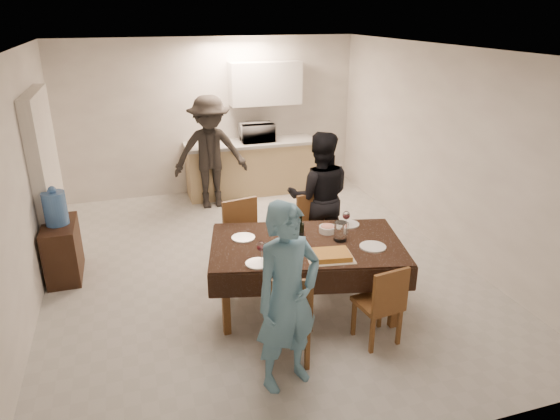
{
  "coord_description": "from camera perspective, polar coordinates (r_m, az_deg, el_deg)",
  "views": [
    {
      "loc": [
        -1.39,
        -5.38,
        3.0
      ],
      "look_at": [
        0.19,
        -0.3,
        0.85
      ],
      "focal_mm": 32.0,
      "sensor_mm": 36.0,
      "label": 1
    }
  ],
  "objects": [
    {
      "name": "wine_glass_c",
      "position": [
        5.32,
        -0.04,
        -1.83
      ],
      "size": [
        0.08,
        0.08,
        0.18
      ],
      "primitive_type": null,
      "color": "white",
      "rests_on": "dining_table"
    },
    {
      "name": "mushroom_dish",
      "position": [
        5.37,
        1.55,
        -2.41
      ],
      "size": [
        0.21,
        0.21,
        0.04
      ],
      "primitive_type": "cylinder",
      "color": "white",
      "rests_on": "dining_table"
    },
    {
      "name": "stub_partition",
      "position": [
        6.94,
        -25.08,
        3.55
      ],
      "size": [
        0.15,
        1.4,
        2.1
      ],
      "primitive_type": "cube",
      "color": "beige",
      "rests_on": "floor"
    },
    {
      "name": "wine_glass_b",
      "position": [
        5.52,
        7.57,
        -1.04
      ],
      "size": [
        0.08,
        0.08,
        0.19
      ],
      "primitive_type": null,
      "color": "white",
      "rests_on": "dining_table"
    },
    {
      "name": "upper_cabinet",
      "position": [
        8.59,
        -1.69,
        14.27
      ],
      "size": [
        1.2,
        0.34,
        0.7
      ],
      "primitive_type": "cube",
      "color": "silver",
      "rests_on": "wall_back"
    },
    {
      "name": "console",
      "position": [
        6.48,
        -23.57,
        -4.23
      ],
      "size": [
        0.37,
        0.74,
        0.68
      ],
      "primitive_type": "cube",
      "color": "#311D10",
      "rests_on": "floor"
    },
    {
      "name": "wine_glass_a",
      "position": [
        4.75,
        -2.12,
        -4.73
      ],
      "size": [
        0.09,
        0.09,
        0.21
      ],
      "primitive_type": null,
      "color": "white",
      "rests_on": "dining_table"
    },
    {
      "name": "kitchen_worktop",
      "position": [
        8.57,
        -3.32,
        7.64
      ],
      "size": [
        2.24,
        0.64,
        0.05
      ],
      "primitive_type": "cube",
      "color": "#AFAFAA",
      "rests_on": "kitchen_base_cabinet"
    },
    {
      "name": "chair_near_right",
      "position": [
        4.79,
        11.64,
        -9.83
      ],
      "size": [
        0.43,
        0.43,
        0.45
      ],
      "rotation": [
        0.0,
        0.0,
        0.14
      ],
      "color": "brown",
      "rests_on": "floor"
    },
    {
      "name": "plate_near_right",
      "position": [
        5.13,
        10.56,
        -4.15
      ],
      "size": [
        0.27,
        0.27,
        0.02
      ],
      "primitive_type": "cylinder",
      "color": "white",
      "rests_on": "dining_table"
    },
    {
      "name": "floor",
      "position": [
        6.31,
        -2.46,
        -6.41
      ],
      "size": [
        5.0,
        6.0,
        0.02
      ],
      "primitive_type": "cube",
      "color": "#B9B9B4",
      "rests_on": "ground"
    },
    {
      "name": "salad_bowl",
      "position": [
        5.39,
        5.42,
        -2.21
      ],
      "size": [
        0.18,
        0.18,
        0.07
      ],
      "primitive_type": "cylinder",
      "color": "white",
      "rests_on": "dining_table"
    },
    {
      "name": "plate_far_left",
      "position": [
        5.26,
        -4.21,
        -3.17
      ],
      "size": [
        0.25,
        0.25,
        0.01
      ],
      "primitive_type": "cylinder",
      "color": "white",
      "rests_on": "dining_table"
    },
    {
      "name": "plate_near_left",
      "position": [
        4.74,
        -2.53,
        -6.12
      ],
      "size": [
        0.24,
        0.24,
        0.01
      ],
      "primitive_type": "cylinder",
      "color": "white",
      "rests_on": "dining_table"
    },
    {
      "name": "water_jug",
      "position": [
        6.27,
        -24.3,
        0.17
      ],
      "size": [
        0.26,
        0.26,
        0.39
      ],
      "primitive_type": "cylinder",
      "color": "#477AC0",
      "rests_on": "console"
    },
    {
      "name": "water_pitcher",
      "position": [
        5.19,
        6.92,
        -2.45
      ],
      "size": [
        0.13,
        0.13,
        0.2
      ],
      "primitive_type": "cylinder",
      "color": "white",
      "rests_on": "dining_table"
    },
    {
      "name": "wall_right",
      "position": [
        6.85,
        18.13,
        6.52
      ],
      "size": [
        0.02,
        6.0,
        2.6
      ],
      "primitive_type": "cube",
      "color": "white",
      "rests_on": "floor"
    },
    {
      "name": "microwave",
      "position": [
        8.55,
        -2.66,
        8.87
      ],
      "size": [
        0.56,
        0.38,
        0.31
      ],
      "primitive_type": "imported",
      "rotation": [
        0.0,
        0.0,
        3.14
      ],
      "color": "silver",
      "rests_on": "kitchen_worktop"
    },
    {
      "name": "ceiling",
      "position": [
        5.57,
        -2.91,
        17.84
      ],
      "size": [
        5.0,
        6.0,
        0.02
      ],
      "primitive_type": "cube",
      "color": "white",
      "rests_on": "wall_back"
    },
    {
      "name": "wall_back",
      "position": [
        8.66,
        -7.82,
        10.46
      ],
      "size": [
        5.0,
        0.02,
        2.6
      ],
      "primitive_type": "cube",
      "color": "white",
      "rests_on": "floor"
    },
    {
      "name": "dining_table",
      "position": [
        5.17,
        3.07,
        -4.11
      ],
      "size": [
        2.16,
        1.55,
        0.76
      ],
      "rotation": [
        0.0,
        0.0,
        -0.23
      ],
      "color": "black",
      "rests_on": "floor"
    },
    {
      "name": "kitchen_base_cabinet",
      "position": [
        8.69,
        -3.25,
        4.74
      ],
      "size": [
        2.2,
        0.6,
        0.86
      ],
      "primitive_type": "cube",
      "color": "tan",
      "rests_on": "floor"
    },
    {
      "name": "person_far",
      "position": [
        6.22,
        4.52,
        1.47
      ],
      "size": [
        0.95,
        0.83,
        1.66
      ],
      "primitive_type": "imported",
      "rotation": [
        0.0,
        0.0,
        2.85
      ],
      "color": "black",
      "rests_on": "floor"
    },
    {
      "name": "chair_far_left",
      "position": [
        5.68,
        -3.53,
        -3.21
      ],
      "size": [
        0.51,
        0.51,
        0.52
      ],
      "rotation": [
        0.0,
        0.0,
        3.34
      ],
      "color": "brown",
      "rests_on": "floor"
    },
    {
      "name": "person_near",
      "position": [
        4.1,
        0.88,
        -10.04
      ],
      "size": [
        0.69,
        0.55,
        1.66
      ],
      "primitive_type": "imported",
      "rotation": [
        0.0,
        0.0,
        0.29
      ],
      "color": "#5E94B1",
      "rests_on": "floor"
    },
    {
      "name": "chair_near_left",
      "position": [
        4.43,
        1.25,
        -11.32
      ],
      "size": [
        0.52,
        0.53,
        0.5
      ],
      "rotation": [
        0.0,
        0.0,
        -0.29
      ],
      "color": "brown",
      "rests_on": "floor"
    },
    {
      "name": "wall_front",
      "position": [
        3.24,
        11.22,
        -10.16
      ],
      "size": [
        5.0,
        0.02,
        2.6
      ],
      "primitive_type": "cube",
      "color": "white",
      "rests_on": "floor"
    },
    {
      "name": "person_kitchen",
      "position": [
        7.99,
        -7.96,
        6.5
      ],
      "size": [
        1.16,
        0.67,
        1.8
      ],
      "primitive_type": "imported",
      "color": "black",
      "rests_on": "floor"
    },
    {
      "name": "plate_far_right",
      "position": [
        5.62,
        7.78,
        -1.61
      ],
      "size": [
        0.25,
        0.25,
        0.01
      ],
      "primitive_type": "cylinder",
      "color": "white",
      "rests_on": "dining_table"
    },
    {
      "name": "savoury_tart",
      "position": [
        4.86,
        5.74,
        -5.15
      ],
      "size": [
        0.49,
        0.4,
        0.06
      ],
      "primitive_type": "cube",
      "rotation": [
        0.0,
        0.0,
        -0.15
      ],
      "color": "gold",
      "rests_on": "dining_table"
    },
    {
      "name": "wine_bottle",
      "position": [
        5.12,
        2.39,
        -2.15
      ],
      "size": [
        0.07,
        0.07,
        0.29
      ],
      "primitive_type": null,
      "color": "black",
      "rests_on": "dining_table"
    },
    {
      "name": "chair_far_right",
      "position": [
        5.95,
        4.92,
        -2.22
      ],
      "size": [
        0.5,
        0.51,
        0.51
      ],
      "rotation": [
        0.0,
        0.0,
        3.35
      ],
      "color": "brown",
      "rests_on": "floor"
    },
    {
      "name": "wall_left",
      "position": [
        5.75,
        -27.54,
        2.23
      ],
      "size": [
        0.02,
        6.0,
        2.6
      ],
      "primitive_type": "cube",
      "color": "white",
      "rests_on": "floor"
    }
  ]
}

